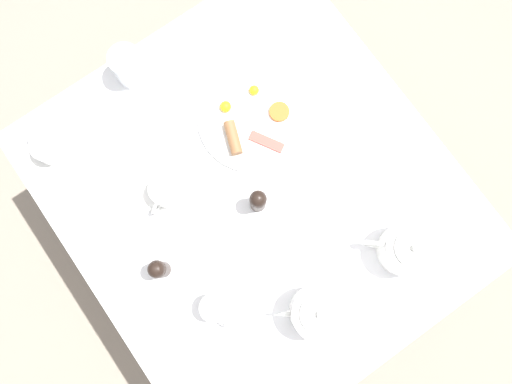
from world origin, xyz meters
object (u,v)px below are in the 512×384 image
teapot_far (318,313)px  fork_by_plate (367,158)px  breakfast_plate (250,119)px  teacup_with_saucer_left (167,191)px  creamer_jug (215,308)px  teapot_near (407,249)px  pepper_grinder (258,201)px  water_glass_tall (129,66)px  salt_grinder (159,269)px  knife_by_plate (273,7)px  teacup_with_saucer_right (51,148)px

teapot_far → fork_by_plate: teapot_far is taller
fork_by_plate → breakfast_plate: bearing=-143.9°
teacup_with_saucer_left → creamer_jug: teacup_with_saucer_left is taller
teacup_with_saucer_left → creamer_jug: size_ratio=1.44×
teapot_near → pepper_grinder: bearing=170.9°
teacup_with_saucer_left → fork_by_plate: size_ratio=0.75×
water_glass_tall → salt_grinder: bearing=-24.7°
pepper_grinder → knife_by_plate: pepper_grinder is taller
teacup_with_saucer_right → water_glass_tall: (-0.06, 0.28, 0.02)m
teapot_near → knife_by_plate: teapot_near is taller
pepper_grinder → knife_by_plate: bearing=140.5°
teacup_with_saucer_left → pepper_grinder: bearing=47.9°
fork_by_plate → knife_by_plate: 0.49m
teapot_far → salt_grinder: 0.39m
water_glass_tall → fork_by_plate: bearing=34.4°
creamer_jug → teacup_with_saucer_right: bearing=-168.2°
breakfast_plate → teapot_far: bearing=-17.0°
salt_grinder → fork_by_plate: size_ratio=0.60×
teapot_far → salt_grinder: bearing=-17.1°
pepper_grinder → fork_by_plate: pepper_grinder is taller
teacup_with_saucer_right → salt_grinder: salt_grinder is taller
breakfast_plate → water_glass_tall: 0.34m
teacup_with_saucer_right → creamer_jug: bearing=11.8°
creamer_jug → salt_grinder: size_ratio=0.87×
fork_by_plate → knife_by_plate: same height
creamer_jug → teapot_near: bearing=71.5°
teacup_with_saucer_right → pepper_grinder: size_ratio=1.25×
breakfast_plate → salt_grinder: 0.45m
knife_by_plate → teacup_with_saucer_right: bearing=-89.7°
teapot_far → knife_by_plate: teapot_far is taller
water_glass_tall → pepper_grinder: size_ratio=0.99×
water_glass_tall → knife_by_plate: (0.06, 0.42, -0.05)m
teapot_near → teacup_with_saucer_left: bearing=175.0°
teapot_near → teapot_far: size_ratio=0.87×
creamer_jug → fork_by_plate: bearing=99.1°
teapot_far → pepper_grinder: size_ratio=1.77×
teacup_with_saucer_right → salt_grinder: size_ratio=1.25×
fork_by_plate → knife_by_plate: size_ratio=1.11×
teapot_near → pepper_grinder: (-0.30, -0.23, 0.00)m
teapot_near → salt_grinder: (-0.30, -0.52, 0.00)m
creamer_jug → pepper_grinder: (-0.15, 0.23, 0.02)m
pepper_grinder → breakfast_plate: bearing=149.9°
teapot_far → creamer_jug: (-0.15, -0.19, -0.02)m
pepper_grinder → salt_grinder: 0.29m
pepper_grinder → teacup_with_saucer_right: bearing=-139.9°
water_glass_tall → knife_by_plate: size_ratio=0.66×
breakfast_plate → salt_grinder: bearing=-64.4°
teapot_near → teapot_far: (-0.00, -0.27, 0.00)m
teacup_with_saucer_left → teapot_near: bearing=41.0°
teacup_with_saucer_right → creamer_jug: teacup_with_saucer_right is taller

